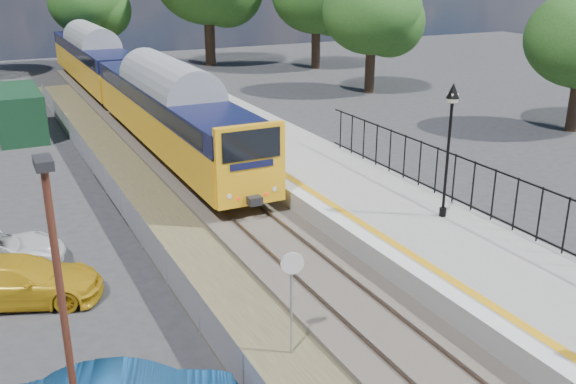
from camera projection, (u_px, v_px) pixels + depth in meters
ground at (425, 373)px, 15.13m from camera, size 120.00×120.00×0.00m
track_bed at (247, 229)px, 23.06m from camera, size 5.90×80.00×0.29m
platform at (382, 214)px, 23.48m from camera, size 5.00×70.00×0.90m
platform_edge at (334, 212)px, 22.46m from camera, size 0.90×70.00×0.01m
victorian_lamp_north at (451, 119)px, 20.96m from camera, size 0.44×0.44×4.60m
palisade_fence at (560, 222)px, 19.13m from camera, size 0.12×26.00×2.00m
wire_fence at (127, 212)px, 23.30m from camera, size 0.06×52.00×1.20m
train at (123, 78)px, 40.27m from camera, size 2.82×40.83×3.51m
speed_sign at (292, 286)px, 15.17m from camera, size 0.55×0.20×2.80m
carpark_lamp at (66, 329)px, 9.98m from camera, size 0.25×0.50×6.53m
car_yellow at (18, 281)px, 18.10m from camera, size 4.96×3.33×1.33m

